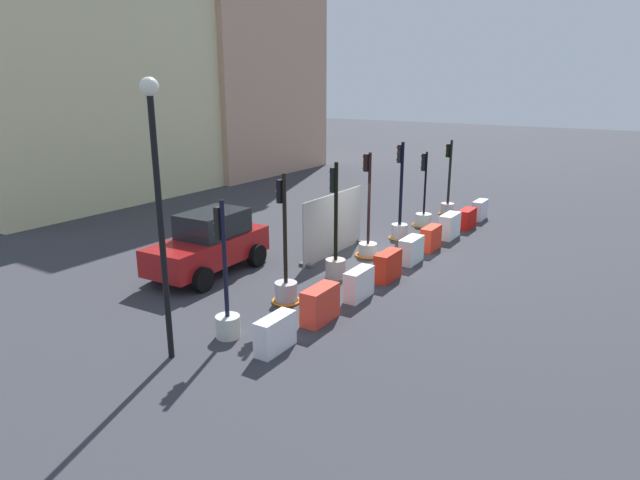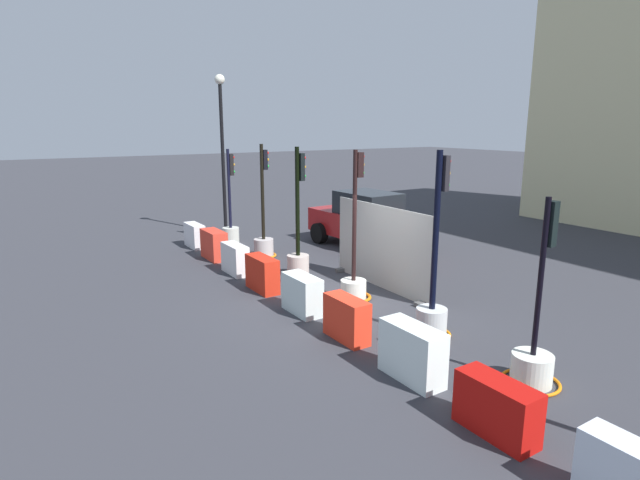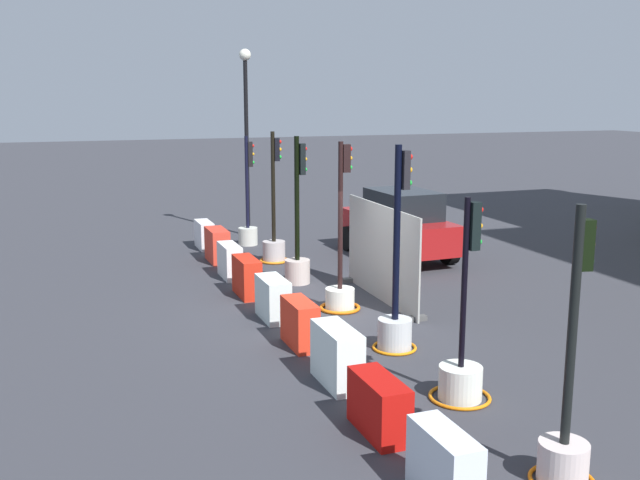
{
  "view_description": "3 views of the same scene",
  "coord_description": "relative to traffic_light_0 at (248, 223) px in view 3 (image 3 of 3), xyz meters",
  "views": [
    {
      "loc": [
        -15.83,
        -7.92,
        5.7
      ],
      "look_at": [
        -2.61,
        0.68,
        1.13
      ],
      "focal_mm": 30.9,
      "sensor_mm": 36.0,
      "label": 1
    },
    {
      "loc": [
        9.32,
        -6.39,
        4.06
      ],
      "look_at": [
        -1.64,
        0.39,
        1.13
      ],
      "focal_mm": 28.75,
      "sensor_mm": 36.0,
      "label": 2
    },
    {
      "loc": [
        13.56,
        -4.92,
        4.44
      ],
      "look_at": [
        -1.28,
        0.36,
        1.27
      ],
      "focal_mm": 40.86,
      "sensor_mm": 36.0,
      "label": 3
    }
  ],
  "objects": [
    {
      "name": "ground_plane",
      "position": [
        7.25,
        -0.2,
        -0.67
      ],
      "size": [
        120.0,
        120.0,
        0.0
      ],
      "primitive_type": "plane",
      "color": "#33343A"
    },
    {
      "name": "construction_barrier_3",
      "position": [
        5.45,
        -1.39,
        -0.24
      ],
      "size": [
        1.12,
        0.43,
        0.86
      ],
      "color": "red",
      "rests_on": "ground_plane"
    },
    {
      "name": "construction_barrier_7",
      "position": [
        12.6,
        -1.38,
        -0.29
      ],
      "size": [
        1.14,
        0.47,
        0.77
      ],
      "color": "#BB100B",
      "rests_on": "ground_plane"
    },
    {
      "name": "construction_barrier_2",
      "position": [
        3.7,
        -1.39,
        -0.26
      ],
      "size": [
        1.08,
        0.42,
        0.83
      ],
      "color": "silver",
      "rests_on": "ground_plane"
    },
    {
      "name": "traffic_light_6",
      "position": [
        14.45,
        0.13,
        -0.09
      ],
      "size": [
        0.76,
        0.76,
        3.27
      ],
      "color": "beige",
      "rests_on": "ground_plane"
    },
    {
      "name": "construction_barrier_1",
      "position": [
        1.88,
        -1.32,
        -0.23
      ],
      "size": [
        1.13,
        0.49,
        0.89
      ],
      "color": "red",
      "rests_on": "ground_plane"
    },
    {
      "name": "construction_barrier_4",
      "position": [
        7.31,
        -1.32,
        -0.25
      ],
      "size": [
        1.07,
        0.48,
        0.84
      ],
      "color": "silver",
      "rests_on": "ground_plane"
    },
    {
      "name": "construction_barrier_8",
      "position": [
        14.32,
        -1.37,
        -0.26
      ],
      "size": [
        1.06,
        0.42,
        0.82
      ],
      "color": "silver",
      "rests_on": "ground_plane"
    },
    {
      "name": "site_fence_panel",
      "position": [
        6.74,
        1.29,
        0.33
      ],
      "size": [
        3.63,
        0.5,
        2.1
      ],
      "color": "#A1A39C",
      "rests_on": "ground_plane"
    },
    {
      "name": "traffic_light_4",
      "position": [
        9.71,
        0.23,
        0.02
      ],
      "size": [
        0.79,
        0.79,
        3.6
      ],
      "color": "silver",
      "rests_on": "ground_plane"
    },
    {
      "name": "construction_barrier_0",
      "position": [
        0.07,
        -1.33,
        -0.27
      ],
      "size": [
        1.08,
        0.41,
        0.8
      ],
      "color": "silver",
      "rests_on": "ground_plane"
    },
    {
      "name": "traffic_light_5",
      "position": [
        11.98,
        0.22,
        -0.22
      ],
      "size": [
        0.93,
        0.93,
        3.02
      ],
      "color": "silver",
      "rests_on": "ground_plane"
    },
    {
      "name": "street_lamp_post",
      "position": [
        -1.4,
        0.35,
        3.05
      ],
      "size": [
        0.36,
        0.36,
        5.78
      ],
      "color": "black",
      "rests_on": "ground_plane"
    },
    {
      "name": "traffic_light_3",
      "position": [
        7.14,
        0.19,
        -0.12
      ],
      "size": [
        0.86,
        0.86,
        3.5
      ],
      "color": "silver",
      "rests_on": "ground_plane"
    },
    {
      "name": "traffic_light_2",
      "position": [
        4.77,
        0.01,
        0.03
      ],
      "size": [
        0.6,
        0.6,
        3.48
      ],
      "color": "#BCACA4",
      "rests_on": "ground_plane"
    },
    {
      "name": "construction_barrier_6",
      "position": [
        10.85,
        -1.3,
        -0.21
      ],
      "size": [
        1.17,
        0.48,
        0.92
      ],
      "color": "white",
      "rests_on": "ground_plane"
    },
    {
      "name": "car_red_compact",
      "position": [
        3.07,
        3.48,
        0.26
      ],
      "size": [
        4.2,
        2.18,
        1.89
      ],
      "color": "maroon",
      "rests_on": "ground_plane"
    },
    {
      "name": "traffic_light_0",
      "position": [
        0.0,
        0.0,
        0.0
      ],
      "size": [
        0.57,
        0.57,
        3.24
      ],
      "color": "beige",
      "rests_on": "ground_plane"
    },
    {
      "name": "construction_barrier_5",
      "position": [
        9.0,
        -1.31,
        -0.25
      ],
      "size": [
        1.05,
        0.42,
        0.84
      ],
      "color": "red",
      "rests_on": "ground_plane"
    },
    {
      "name": "traffic_light_1",
      "position": [
        2.41,
        0.11,
        -0.08
      ],
      "size": [
        0.78,
        0.78,
        3.48
      ],
      "color": "#B6ACAB",
      "rests_on": "ground_plane"
    }
  ]
}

